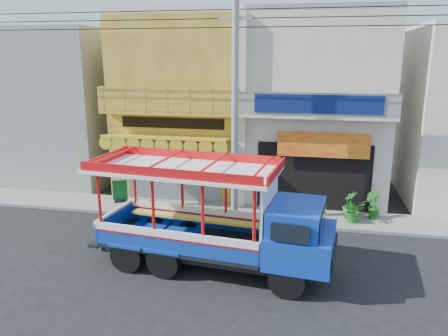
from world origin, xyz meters
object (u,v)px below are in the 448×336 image
Objects in this scene: songthaew_truck at (229,220)px; potted_plant_b at (373,206)px; utility_pole at (239,92)px; potted_plant_a at (354,210)px; green_sign at (120,193)px; potted_plant_c at (351,205)px.

songthaew_truck is 7.15× the size of potted_plant_b.
utility_pole reaches higher than songthaew_truck.
utility_pole is 30.74× the size of potted_plant_a.
green_sign is 10.55m from potted_plant_b.
potted_plant_c is at bearing 75.93° from potted_plant_a.
utility_pole is 5.35m from songthaew_truck.
utility_pole reaches higher than potted_plant_b.
songthaew_truck reaches higher than potted_plant_a.
potted_plant_c reaches higher than potted_plant_a.
potted_plant_a is 0.87× the size of potted_plant_b.
potted_plant_b is (10.55, 0.08, 0.11)m from green_sign.
potted_plant_c reaches higher than potted_plant_b.
potted_plant_b is (5.17, 1.03, -4.39)m from utility_pole.
utility_pole is 7.08m from green_sign.
potted_plant_c is (4.32, 0.92, -4.38)m from utility_pole.
potted_plant_b is (0.75, 0.54, 0.07)m from potted_plant_a.
songthaew_truck is 7.67× the size of green_sign.
potted_plant_b is at bearing 0.46° from green_sign.
green_sign reaches higher than potted_plant_a.
songthaew_truck is at bearing 94.11° from potted_plant_b.
potted_plant_a is at bearing 82.54° from potted_plant_b.
potted_plant_c reaches higher than green_sign.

